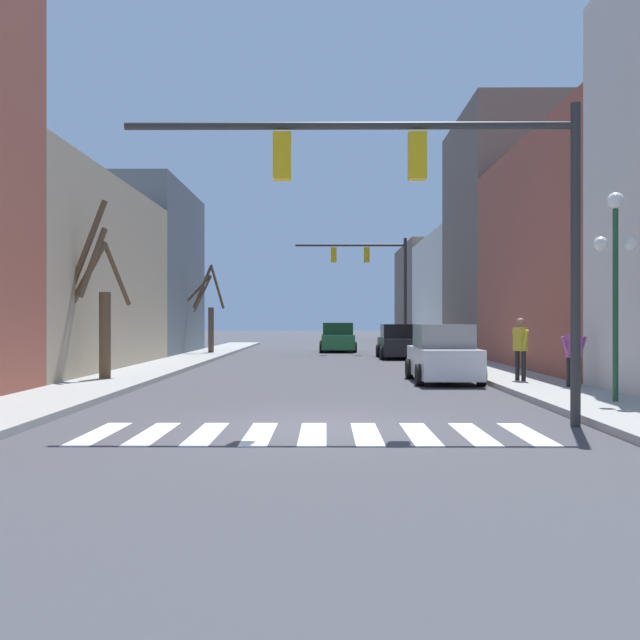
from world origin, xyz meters
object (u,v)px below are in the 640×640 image
pedestrian_waiting_at_curb (520,344)px  car_driving_away_lane (398,342)px  pedestrian_on_left_sidewalk (574,350)px  street_lamp_right_corner (615,254)px  street_tree_left_mid (208,311)px  car_at_intersection (338,338)px  traffic_signal_far (374,270)px  street_tree_right_mid (99,300)px  traffic_signal_near (435,188)px  car_parked_left_far (443,355)px

pedestrian_waiting_at_curb → car_driving_away_lane: bearing=-11.8°
car_driving_away_lane → pedestrian_waiting_at_curb: bearing=-172.4°
pedestrian_waiting_at_curb → pedestrian_on_left_sidewalk: 2.20m
street_lamp_right_corner → street_tree_left_mid: street_tree_left_mid is taller
street_lamp_right_corner → car_at_intersection: street_lamp_right_corner is taller
traffic_signal_far → street_tree_right_mid: size_ratio=1.21×
street_lamp_right_corner → car_at_intersection: 29.42m
car_driving_away_lane → pedestrian_on_left_sidewalk: bearing=-170.5°
traffic_signal_far → street_tree_left_mid: bearing=-168.5°
pedestrian_waiting_at_curb → street_tree_right_mid: size_ratio=0.34×
pedestrian_on_left_sidewalk → street_tree_right_mid: size_ratio=0.30×
pedestrian_waiting_at_curb → street_tree_left_mid: 22.18m
traffic_signal_near → traffic_signal_far: 28.77m
traffic_signal_near → street_tree_right_mid: bearing=134.2°
traffic_signal_far → street_tree_right_mid: 22.04m
traffic_signal_far → car_driving_away_lane: traffic_signal_far is taller
car_parked_left_far → street_tree_left_mid: (-9.98, 17.36, 1.58)m
traffic_signal_near → car_parked_left_far: 10.29m
traffic_signal_far → street_lamp_right_corner: bearing=-82.2°
pedestrian_waiting_at_curb → street_tree_right_mid: street_tree_right_mid is taller
street_tree_right_mid → car_driving_away_lane: bearing=54.8°
street_lamp_right_corner → pedestrian_waiting_at_curb: bearing=96.4°
pedestrian_waiting_at_curb → traffic_signal_near: bearing=136.7°
car_parked_left_far → traffic_signal_near: bearing=170.2°
traffic_signal_near → car_at_intersection: 31.78m
pedestrian_waiting_at_curb → car_parked_left_far: bearing=39.8°
traffic_signal_far → car_at_intersection: bearing=125.8°
traffic_signal_near → street_tree_right_mid: traffic_signal_near is taller
car_at_intersection → pedestrian_waiting_at_curb: pedestrian_waiting_at_curb is taller
car_at_intersection → street_tree_right_mid: (-7.56, -22.53, 1.70)m
pedestrian_on_left_sidewalk → car_driving_away_lane: bearing=97.0°
street_lamp_right_corner → street_tree_right_mid: bearing=154.6°
car_driving_away_lane → street_tree_left_mid: street_tree_left_mid is taller
traffic_signal_near → street_tree_left_mid: 28.24m
traffic_signal_near → car_at_intersection: (-1.25, 31.57, -3.49)m
street_lamp_right_corner → car_parked_left_far: street_lamp_right_corner is taller
traffic_signal_near → street_tree_left_mid: traffic_signal_near is taller
traffic_signal_near → pedestrian_waiting_at_curb: 9.61m
car_at_intersection → street_tree_left_mid: bearing=123.3°
traffic_signal_near → pedestrian_on_left_sidewalk: traffic_signal_near is taller
car_parked_left_far → street_tree_right_mid: 10.60m
street_lamp_right_corner → pedestrian_waiting_at_curb: 5.96m
car_at_intersection → street_tree_right_mid: 23.83m
pedestrian_on_left_sidewalk → street_tree_right_mid: street_tree_right_mid is taller
car_driving_away_lane → street_tree_left_mid: 10.57m
car_parked_left_far → pedestrian_on_left_sidewalk: bearing=-137.8°
car_parked_left_far → street_lamp_right_corner: bearing=-158.4°
pedestrian_waiting_at_curb → street_lamp_right_corner: bearing=167.0°
street_tree_left_mid → pedestrian_waiting_at_curb: bearing=-57.1°
pedestrian_on_left_sidewalk → pedestrian_waiting_at_curb: bearing=111.1°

